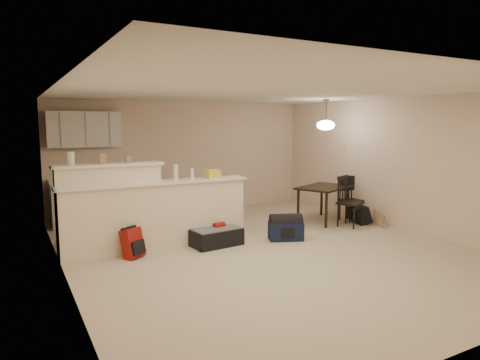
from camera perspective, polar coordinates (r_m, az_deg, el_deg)
room at (r=6.74m, az=3.61°, el=1.07°), size 7.00×7.02×2.50m
breakfast_bar at (r=7.03m, az=-13.10°, el=-4.15°), size 3.08×0.58×1.39m
upper_cabinets at (r=9.09m, az=-20.08°, el=6.37°), size 1.40×0.34×0.70m
kitchen_counter at (r=9.12m, az=-18.31°, el=-2.71°), size 1.80×0.60×0.90m
thermostat at (r=9.77m, az=13.63°, el=4.30°), size 0.02×0.12×0.12m
jar at (r=6.85m, az=-21.61°, el=2.68°), size 0.10×0.10×0.20m
cereal_box at (r=6.92m, az=-17.86°, el=2.72°), size 0.10×0.07×0.16m
small_box at (r=7.01m, az=-14.65°, el=2.72°), size 0.08×0.06×0.12m
bottle_a at (r=7.03m, az=-8.56°, el=1.01°), size 0.07×0.07×0.26m
bottle_b at (r=7.14m, az=-6.41°, el=0.82°), size 0.06×0.06×0.18m
bag_lump at (r=7.29m, az=-3.63°, el=0.83°), size 0.22×0.18×0.14m
dining_table at (r=8.99m, az=11.14°, el=-1.39°), size 1.38×1.18×0.73m
pendant_lamp at (r=8.88m, az=11.36°, el=7.24°), size 0.36×0.36×0.62m
dining_chair_near at (r=8.65m, az=14.49°, el=-2.80°), size 0.56×0.55×0.99m
dining_chair_far at (r=9.20m, az=14.58°, el=-2.50°), size 0.39×0.38×0.90m
suitcase at (r=7.18m, az=-3.30°, el=-7.57°), size 0.87×0.61×0.28m
red_backpack at (r=6.70m, az=-14.17°, el=-8.16°), size 0.35×0.31×0.44m
navy_duffel at (r=7.52m, az=6.12°, el=-6.77°), size 0.66×0.51×0.32m
black_daypack at (r=9.02m, az=15.71°, el=-4.55°), size 0.35×0.44×0.34m
cardboard_sheet at (r=8.87m, az=17.96°, el=-4.97°), size 0.13×0.38×0.30m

